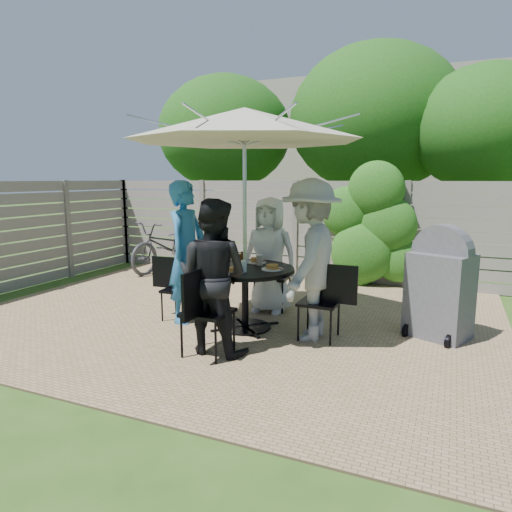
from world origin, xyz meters
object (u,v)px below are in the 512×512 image
at_px(glass_front, 244,266).
at_px(syrup_jug, 242,260).
at_px(umbrella, 244,125).
at_px(plate_left, 219,263).
at_px(chair_left, 180,301).
at_px(chair_front, 207,330).
at_px(glass_left, 222,262).
at_px(person_back, 270,255).
at_px(chair_right, 320,317).
at_px(person_right, 310,260).
at_px(glass_back, 246,258).
at_px(plate_front, 232,271).
at_px(bicycle, 168,246).
at_px(bbq_grill, 440,287).
at_px(person_left, 187,253).
at_px(person_front, 213,277).
at_px(coffee_cup, 259,260).
at_px(plate_right, 272,268).
at_px(chair_back, 273,289).
at_px(patio_table, 245,286).
at_px(plate_back, 256,261).

relative_size(glass_front, syrup_jug, 0.88).
bearing_deg(umbrella, plate_left, -179.65).
distance_m(chair_left, glass_front, 1.26).
xyz_separation_m(plate_left, glass_front, (0.47, -0.26, 0.05)).
xyz_separation_m(chair_front, glass_left, (-0.26, 0.86, 0.57)).
height_order(person_back, chair_right, person_back).
height_order(person_right, glass_back, person_right).
height_order(person_right, plate_front, person_right).
bearing_deg(plate_front, bicycle, 134.16).
relative_size(glass_left, bbq_grill, 0.10).
relative_size(person_left, person_front, 1.11).
bearing_deg(coffee_cup, chair_left, -167.93).
xyz_separation_m(plate_left, plate_right, (0.72, 0.00, 0.00)).
bearing_deg(glass_front, chair_back, 95.30).
distance_m(patio_table, chair_back, 1.00).
xyz_separation_m(person_right, plate_left, (-1.19, -0.01, -0.12)).
xyz_separation_m(plate_front, bicycle, (-3.03, 3.12, -0.30)).
bearing_deg(chair_back, person_right, 36.20).
relative_size(person_left, glass_back, 13.26).
distance_m(chair_left, glass_back, 1.08).
distance_m(chair_front, person_right, 1.43).
relative_size(chair_right, bbq_grill, 0.67).
xyz_separation_m(chair_right, plate_right, (-0.61, -0.00, 0.54)).
bearing_deg(syrup_jug, glass_front, -61.61).
xyz_separation_m(chair_front, glass_front, (0.10, 0.71, 0.57)).
xyz_separation_m(person_back, plate_back, (0.00, -0.47, 0.00)).
relative_size(glass_left, bicycle, 0.07).
relative_size(patio_table, coffee_cup, 10.14).
relative_size(chair_front, glass_front, 6.99).
xyz_separation_m(chair_back, plate_front, (0.01, -1.33, 0.52)).
distance_m(chair_right, glass_back, 1.25).
relative_size(plate_back, coffee_cup, 2.17).
height_order(person_back, coffee_cup, person_back).
height_order(umbrella, plate_left, umbrella).
xyz_separation_m(chair_back, person_left, (-0.82, -0.97, 0.63)).
bearing_deg(bbq_grill, plate_left, -143.32).
relative_size(coffee_cup, bbq_grill, 0.09).
relative_size(chair_left, bicycle, 0.43).
bearing_deg(person_back, chair_right, -40.69).
relative_size(syrup_jug, coffee_cup, 1.33).
relative_size(chair_back, plate_back, 3.79).
bearing_deg(glass_front, chair_right, 17.13).
xyz_separation_m(plate_back, plate_left, (-0.36, -0.36, 0.00)).
bearing_deg(chair_left, chair_front, -48.35).
relative_size(chair_left, syrup_jug, 5.33).
bearing_deg(person_left, coffee_cup, -76.69).
relative_size(plate_front, bbq_grill, 0.19).
relative_size(patio_table, bbq_grill, 0.90).
height_order(person_back, chair_left, person_back).
xyz_separation_m(chair_left, chair_right, (1.93, 0.01, 0.02)).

